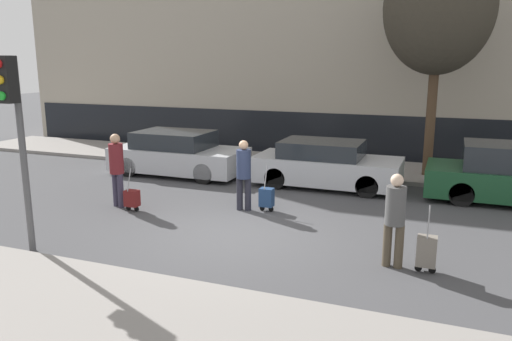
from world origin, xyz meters
TOP-DOWN VIEW (x-y plane):
  - ground_plane at (0.00, 0.00)m, footprint 80.00×80.00m
  - sidewalk_near at (0.00, -3.75)m, footprint 28.00×2.50m
  - sidewalk_far at (0.00, 7.00)m, footprint 28.00×3.00m
  - parked_car_0 at (-3.96, 4.46)m, footprint 4.14×1.89m
  - parked_car_1 at (0.72, 4.61)m, footprint 4.06×1.78m
  - pedestrian_left at (-3.49, 0.78)m, footprint 0.34×0.34m
  - trolley_left at (-2.97, 0.59)m, footprint 0.34×0.29m
  - pedestrian_center at (-0.54, 1.63)m, footprint 0.35×0.34m
  - trolley_center at (0.00, 1.74)m, footprint 0.34×0.29m
  - pedestrian_right at (3.15, -0.54)m, footprint 0.35×0.34m
  - trolley_right at (3.70, -0.58)m, footprint 0.34×0.29m
  - traffic_light at (-3.20, -2.36)m, footprint 0.28×0.47m
  - bare_tree_near_crossing at (3.35, 6.67)m, footprint 3.09×3.09m

SIDE VIEW (x-z plane):
  - ground_plane at x=0.00m, z-range 0.00..0.00m
  - sidewalk_near at x=0.00m, z-range 0.00..0.12m
  - sidewalk_far at x=0.00m, z-range 0.00..0.12m
  - trolley_left at x=-2.97m, z-range -0.21..0.83m
  - trolley_center at x=0.00m, z-range -0.21..0.89m
  - trolley_right at x=3.70m, z-range -0.21..0.96m
  - parked_car_1 at x=0.72m, z-range -0.03..1.27m
  - parked_car_0 at x=-3.96m, z-range -0.04..1.31m
  - pedestrian_right at x=3.15m, z-range 0.11..1.76m
  - pedestrian_center at x=-0.54m, z-range 0.11..1.80m
  - pedestrian_left at x=-3.49m, z-range 0.13..1.92m
  - traffic_light at x=-3.20m, z-range 0.77..4.34m
  - bare_tree_near_crossing at x=3.35m, z-range 1.58..8.31m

